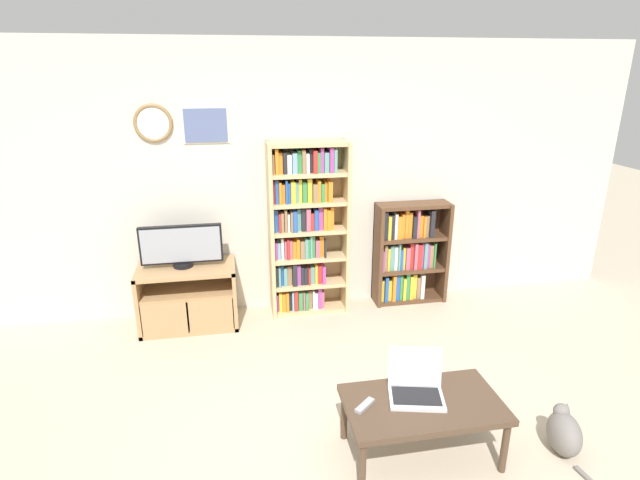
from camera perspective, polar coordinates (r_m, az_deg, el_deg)
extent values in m
plane|color=#BCAD93|center=(3.40, 4.56, -24.43)|extent=(18.00, 18.00, 0.00)
cube|color=beige|center=(4.89, -2.15, 6.86)|extent=(6.78, 0.06, 2.60)
torus|color=olive|center=(4.75, -18.53, 12.54)|extent=(0.34, 0.04, 0.34)
cylinder|color=white|center=(4.75, -18.53, 12.54)|extent=(0.28, 0.02, 0.28)
cube|color=silver|center=(4.72, -12.94, 12.67)|extent=(0.42, 0.01, 0.32)
cube|color=slate|center=(4.71, -12.94, 12.66)|extent=(0.38, 0.02, 0.29)
cube|color=tan|center=(4.95, -19.76, -6.42)|extent=(0.04, 0.50, 0.59)
cube|color=tan|center=(4.88, -9.73, -5.92)|extent=(0.04, 0.50, 0.59)
cube|color=tan|center=(4.79, -15.06, -3.17)|extent=(0.89, 0.50, 0.04)
cube|color=tan|center=(5.02, -14.51, -9.07)|extent=(0.89, 0.50, 0.04)
cube|color=tan|center=(4.87, -14.84, -5.56)|extent=(0.82, 0.46, 0.04)
cube|color=tan|center=(4.75, -17.35, -8.62)|extent=(0.39, 0.02, 0.32)
cube|color=tan|center=(4.71, -12.34, -8.39)|extent=(0.39, 0.02, 0.32)
cylinder|color=black|center=(4.79, -15.37, -2.71)|extent=(0.18, 0.18, 0.04)
cube|color=black|center=(4.72, -15.58, -0.47)|extent=(0.74, 0.05, 0.36)
cube|color=#9399A3|center=(4.69, -15.60, -0.58)|extent=(0.70, 0.01, 0.32)
cube|color=tan|center=(4.78, -5.61, 0.87)|extent=(0.04, 0.30, 1.70)
cube|color=tan|center=(4.89, 2.91, 1.36)|extent=(0.04, 0.30, 1.70)
cube|color=tan|center=(4.95, -1.56, 1.62)|extent=(0.76, 0.02, 1.70)
cube|color=tan|center=(5.14, -1.23, -7.72)|extent=(0.69, 0.26, 0.04)
cube|color=tan|center=(5.02, -1.25, -4.90)|extent=(0.69, 0.26, 0.04)
cube|color=tan|center=(4.91, -1.28, -1.95)|extent=(0.69, 0.26, 0.04)
cube|color=tan|center=(4.82, -1.30, 1.12)|extent=(0.69, 0.26, 0.04)
cube|color=tan|center=(4.74, -1.33, 4.31)|extent=(0.69, 0.26, 0.04)
cube|color=tan|center=(4.68, -1.35, 7.59)|extent=(0.69, 0.26, 0.04)
cube|color=tan|center=(4.63, -1.38, 10.95)|extent=(0.69, 0.26, 0.04)
cube|color=#9E4293|center=(5.07, -4.98, -6.84)|extent=(0.02, 0.20, 0.18)
cube|color=gold|center=(5.06, -4.64, -6.70)|extent=(0.03, 0.22, 0.20)
cube|color=orange|center=(5.07, -4.24, -6.71)|extent=(0.04, 0.21, 0.20)
cube|color=orange|center=(5.06, -3.85, -6.66)|extent=(0.03, 0.23, 0.20)
cube|color=#232328|center=(5.07, -3.52, -6.50)|extent=(0.02, 0.19, 0.22)
cube|color=#759EB7|center=(5.07, -3.24, -6.60)|extent=(0.02, 0.22, 0.21)
cube|color=red|center=(5.07, -2.87, -6.54)|extent=(0.04, 0.22, 0.21)
cube|color=#388947|center=(5.08, -2.38, -6.60)|extent=(0.04, 0.22, 0.19)
cube|color=#B75B70|center=(5.09, -1.99, -6.58)|extent=(0.02, 0.22, 0.19)
cube|color=#388947|center=(5.09, -1.67, -6.61)|extent=(0.03, 0.23, 0.18)
cube|color=#93704C|center=(5.10, -1.29, -6.49)|extent=(0.04, 0.19, 0.19)
cube|color=white|center=(5.10, -0.90, -6.48)|extent=(0.02, 0.21, 0.19)
cube|color=white|center=(5.12, -0.60, -6.55)|extent=(0.03, 0.20, 0.17)
cube|color=#9E4293|center=(5.11, -0.19, -6.30)|extent=(0.04, 0.21, 0.22)
cube|color=#B75B70|center=(5.12, 0.16, -6.43)|extent=(0.03, 0.19, 0.18)
cube|color=#232328|center=(4.95, -5.04, -3.87)|extent=(0.02, 0.22, 0.20)
cube|color=#5B9389|center=(4.94, -4.75, -3.87)|extent=(0.02, 0.24, 0.20)
cube|color=#2856A8|center=(4.96, -4.45, -3.76)|extent=(0.02, 0.18, 0.20)
cube|color=#5B9389|center=(4.96, -4.07, -3.86)|extent=(0.03, 0.21, 0.19)
cube|color=#93704C|center=(4.96, -3.60, -3.76)|extent=(0.04, 0.19, 0.20)
cube|color=#232328|center=(4.95, -3.04, -3.61)|extent=(0.04, 0.24, 0.23)
cube|color=#9E4293|center=(4.97, -2.58, -3.66)|extent=(0.03, 0.21, 0.21)
cube|color=#232328|center=(4.97, -2.18, -3.74)|extent=(0.03, 0.21, 0.18)
cube|color=#232328|center=(4.98, -1.76, -3.75)|extent=(0.04, 0.21, 0.18)
cube|color=red|center=(4.98, -1.41, -3.79)|extent=(0.02, 0.23, 0.17)
cube|color=#5B9389|center=(4.99, -1.02, -3.69)|extent=(0.04, 0.20, 0.18)
cube|color=gold|center=(5.00, -0.59, -3.56)|extent=(0.02, 0.20, 0.20)
cube|color=red|center=(5.00, -0.20, -3.59)|extent=(0.04, 0.21, 0.19)
cube|color=#9E4293|center=(5.00, 0.25, -3.63)|extent=(0.03, 0.24, 0.18)
cube|color=#9E4293|center=(4.85, -5.13, -0.99)|extent=(0.02, 0.20, 0.17)
cube|color=#759EB7|center=(4.86, -4.79, -0.96)|extent=(0.03, 0.18, 0.17)
cube|color=white|center=(4.85, -4.41, -0.73)|extent=(0.03, 0.19, 0.21)
cube|color=#B75B70|center=(4.86, -4.07, -0.83)|extent=(0.02, 0.20, 0.19)
cube|color=red|center=(4.85, -3.78, -0.76)|extent=(0.02, 0.22, 0.20)
cube|color=#B75B70|center=(4.86, -3.45, -0.79)|extent=(0.03, 0.20, 0.19)
cube|color=orange|center=(4.87, -3.04, -0.83)|extent=(0.04, 0.19, 0.17)
cube|color=orange|center=(4.86, -2.65, -0.71)|extent=(0.03, 0.22, 0.20)
cube|color=#93704C|center=(4.87, -2.18, -0.80)|extent=(0.04, 0.23, 0.18)
cube|color=#5B9389|center=(4.87, -1.72, -0.69)|extent=(0.03, 0.24, 0.19)
cube|color=#388947|center=(4.88, -1.43, -0.66)|extent=(0.02, 0.22, 0.19)
cube|color=#5B9389|center=(4.88, -1.19, -0.48)|extent=(0.02, 0.22, 0.22)
cube|color=#388947|center=(4.89, -0.92, -0.46)|extent=(0.03, 0.20, 0.22)
cube|color=#B75B70|center=(4.90, -0.45, -0.69)|extent=(0.04, 0.22, 0.17)
cube|color=orange|center=(4.90, 0.03, -0.46)|extent=(0.04, 0.19, 0.21)
cube|color=#232328|center=(4.90, 0.40, -0.66)|extent=(0.02, 0.24, 0.18)
cube|color=#2856A8|center=(4.76, -5.13, 2.40)|extent=(0.04, 0.19, 0.21)
cube|color=red|center=(4.76, -4.73, 2.21)|extent=(0.02, 0.22, 0.18)
cube|color=#93704C|center=(4.76, -4.42, 2.26)|extent=(0.03, 0.22, 0.19)
cube|color=#93704C|center=(4.76, -4.05, 2.45)|extent=(0.02, 0.23, 0.22)
cube|color=white|center=(4.78, -3.71, 2.24)|extent=(0.02, 0.20, 0.17)
cube|color=#93704C|center=(4.77, -3.40, 2.35)|extent=(0.02, 0.24, 0.20)
cube|color=#2856A8|center=(4.77, -3.02, 2.41)|extent=(0.04, 0.24, 0.20)
cube|color=#5B9389|center=(4.78, -2.54, 2.54)|extent=(0.04, 0.19, 0.21)
cube|color=#232328|center=(4.78, -2.04, 2.59)|extent=(0.04, 0.21, 0.22)
cube|color=#B75B70|center=(4.78, -1.52, 2.59)|extent=(0.04, 0.24, 0.22)
cube|color=red|center=(4.80, -1.07, 2.36)|extent=(0.03, 0.21, 0.17)
cube|color=#2856A8|center=(4.80, -0.61, 2.57)|extent=(0.04, 0.21, 0.20)
cube|color=#9E4293|center=(4.81, -0.09, 2.69)|extent=(0.04, 0.20, 0.22)
cube|color=orange|center=(4.81, 0.38, 2.67)|extent=(0.03, 0.23, 0.21)
cube|color=orange|center=(4.82, 0.78, 2.59)|extent=(0.03, 0.24, 0.20)
cube|color=orange|center=(4.83, 1.19, 2.77)|extent=(0.03, 0.20, 0.22)
cube|color=red|center=(4.69, -5.39, 5.63)|extent=(0.02, 0.19, 0.21)
cube|color=#2856A8|center=(4.68, -5.05, 5.68)|extent=(0.03, 0.21, 0.22)
cube|color=orange|center=(4.68, -4.68, 5.57)|extent=(0.02, 0.24, 0.20)
cube|color=orange|center=(4.70, -4.31, 5.49)|extent=(0.03, 0.20, 0.18)
cube|color=#2856A8|center=(4.69, -3.98, 5.71)|extent=(0.02, 0.23, 0.22)
cube|color=#2856A8|center=(4.70, -3.67, 5.57)|extent=(0.02, 0.21, 0.19)
cube|color=gold|center=(4.70, -3.23, 5.65)|extent=(0.04, 0.23, 0.20)
cube|color=#5B9389|center=(4.71, -2.76, 5.63)|extent=(0.03, 0.20, 0.19)
cube|color=gold|center=(4.71, -2.40, 5.81)|extent=(0.03, 0.19, 0.22)
cube|color=#388947|center=(4.72, -1.90, 5.68)|extent=(0.04, 0.20, 0.19)
cube|color=gold|center=(4.72, -1.34, 5.87)|extent=(0.04, 0.21, 0.22)
cube|color=#93704C|center=(4.73, -0.75, 5.58)|extent=(0.04, 0.24, 0.17)
cube|color=orange|center=(4.73, -0.30, 5.78)|extent=(0.03, 0.22, 0.20)
cube|color=#388947|center=(4.75, 0.14, 5.63)|extent=(0.03, 0.21, 0.17)
cube|color=orange|center=(4.76, 0.50, 5.74)|extent=(0.02, 0.19, 0.19)
cube|color=orange|center=(4.75, 0.95, 5.76)|extent=(0.04, 0.24, 0.19)
cube|color=#93704C|center=(4.63, -5.46, 8.76)|extent=(0.02, 0.20, 0.18)
cube|color=orange|center=(4.62, -5.07, 9.05)|extent=(0.03, 0.23, 0.23)
cube|color=orange|center=(4.64, -4.64, 8.87)|extent=(0.04, 0.19, 0.19)
cube|color=#232328|center=(4.64, -4.15, 8.91)|extent=(0.03, 0.21, 0.20)
cube|color=white|center=(4.65, -3.64, 8.79)|extent=(0.04, 0.20, 0.17)
cube|color=#759EB7|center=(4.65, -3.04, 8.90)|extent=(0.04, 0.22, 0.19)
cube|color=#388947|center=(4.66, -2.49, 9.05)|extent=(0.04, 0.19, 0.21)
cube|color=#93704C|center=(4.65, -2.02, 9.08)|extent=(0.03, 0.22, 0.21)
cube|color=white|center=(4.66, -1.60, 8.90)|extent=(0.03, 0.24, 0.18)
cube|color=#232328|center=(4.67, -1.21, 9.13)|extent=(0.03, 0.19, 0.21)
cube|color=red|center=(4.67, -0.74, 9.08)|extent=(0.04, 0.23, 0.21)
cube|color=#388947|center=(4.68, -0.32, 8.99)|extent=(0.03, 0.22, 0.19)
cube|color=#9E4293|center=(4.68, 0.04, 9.23)|extent=(0.03, 0.22, 0.22)
cube|color=#5B9389|center=(4.69, 0.54, 9.01)|extent=(0.04, 0.23, 0.19)
cube|color=#9E4293|center=(4.70, 1.11, 9.27)|extent=(0.04, 0.23, 0.23)
cube|color=#5B9389|center=(4.70, 1.54, 9.21)|extent=(0.03, 0.23, 0.21)
cube|color=brown|center=(5.10, 6.62, -1.79)|extent=(0.04, 0.26, 1.06)
cube|color=brown|center=(5.34, 13.93, -1.25)|extent=(0.04, 0.26, 1.06)
cube|color=brown|center=(5.32, 9.92, -1.07)|extent=(0.75, 0.02, 1.06)
cube|color=brown|center=(5.41, 10.04, -6.58)|extent=(0.67, 0.22, 0.04)
cube|color=brown|center=(5.27, 10.25, -3.24)|extent=(0.67, 0.22, 0.04)
cube|color=brown|center=(5.15, 10.48, 0.25)|extent=(0.67, 0.22, 0.04)
cube|color=brown|center=(5.06, 10.71, 3.90)|extent=(0.67, 0.22, 0.04)
cube|color=gold|center=(5.27, 6.88, -5.53)|extent=(0.04, 0.17, 0.23)
cube|color=#2856A8|center=(5.27, 7.35, -5.32)|extent=(0.03, 0.20, 0.27)
cube|color=gold|center=(5.29, 7.72, -5.48)|extent=(0.04, 0.16, 0.22)
cube|color=orange|center=(5.29, 8.19, -5.18)|extent=(0.03, 0.20, 0.28)
cube|color=#2856A8|center=(5.30, 8.59, -5.13)|extent=(0.04, 0.18, 0.28)
cube|color=#388947|center=(5.32, 8.99, -5.13)|extent=(0.03, 0.18, 0.28)
cube|color=gold|center=(5.33, 9.34, -5.29)|extent=(0.03, 0.19, 0.24)
cube|color=#388947|center=(5.34, 9.73, -4.98)|extent=(0.04, 0.17, 0.29)
cube|color=gold|center=(5.36, 10.12, -5.10)|extent=(0.03, 0.18, 0.26)
cube|color=gold|center=(5.37, 10.50, -4.98)|extent=(0.04, 0.16, 0.27)
cube|color=#93704C|center=(5.39, 10.91, -5.12)|extent=(0.04, 0.16, 0.24)
cube|color=white|center=(5.40, 11.36, -4.96)|extent=(0.04, 0.18, 0.26)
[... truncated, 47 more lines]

